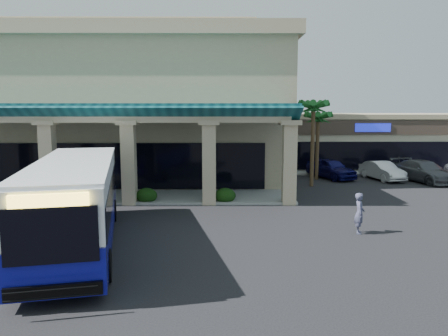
{
  "coord_description": "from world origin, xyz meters",
  "views": [
    {
      "loc": [
        2.17,
        -19.06,
        5.38
      ],
      "look_at": [
        2.33,
        4.32,
        2.2
      ],
      "focal_mm": 35.0,
      "sensor_mm": 36.0,
      "label": 1
    }
  ],
  "objects_px": {
    "transit_bus": "(76,204)",
    "pedestrian": "(359,213)",
    "car_white": "(382,171)",
    "car_silver": "(331,168)",
    "car_red": "(424,171)"
  },
  "relations": [
    {
      "from": "transit_bus",
      "to": "pedestrian",
      "type": "relative_size",
      "value": 6.81
    },
    {
      "from": "transit_bus",
      "to": "car_white",
      "type": "height_order",
      "value": "transit_bus"
    },
    {
      "from": "transit_bus",
      "to": "car_silver",
      "type": "height_order",
      "value": "transit_bus"
    },
    {
      "from": "transit_bus",
      "to": "car_white",
      "type": "relative_size",
      "value": 2.86
    },
    {
      "from": "car_silver",
      "to": "car_white",
      "type": "xyz_separation_m",
      "value": [
        3.75,
        -0.7,
        -0.09
      ]
    },
    {
      "from": "transit_bus",
      "to": "pedestrian",
      "type": "xyz_separation_m",
      "value": [
        11.68,
        1.67,
        -0.81
      ]
    },
    {
      "from": "car_silver",
      "to": "pedestrian",
      "type": "bearing_deg",
      "value": -124.16
    },
    {
      "from": "car_silver",
      "to": "car_red",
      "type": "height_order",
      "value": "car_red"
    },
    {
      "from": "transit_bus",
      "to": "car_silver",
      "type": "xyz_separation_m",
      "value": [
        14.21,
        16.78,
        -0.91
      ]
    },
    {
      "from": "car_silver",
      "to": "car_red",
      "type": "bearing_deg",
      "value": -38.36
    },
    {
      "from": "transit_bus",
      "to": "car_red",
      "type": "xyz_separation_m",
      "value": [
        20.72,
        15.19,
        -0.91
      ]
    },
    {
      "from": "pedestrian",
      "to": "car_white",
      "type": "distance_m",
      "value": 15.72
    },
    {
      "from": "transit_bus",
      "to": "car_red",
      "type": "distance_m",
      "value": 25.71
    },
    {
      "from": "transit_bus",
      "to": "car_red",
      "type": "relative_size",
      "value": 2.24
    },
    {
      "from": "car_silver",
      "to": "car_white",
      "type": "bearing_deg",
      "value": -35.21
    }
  ]
}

